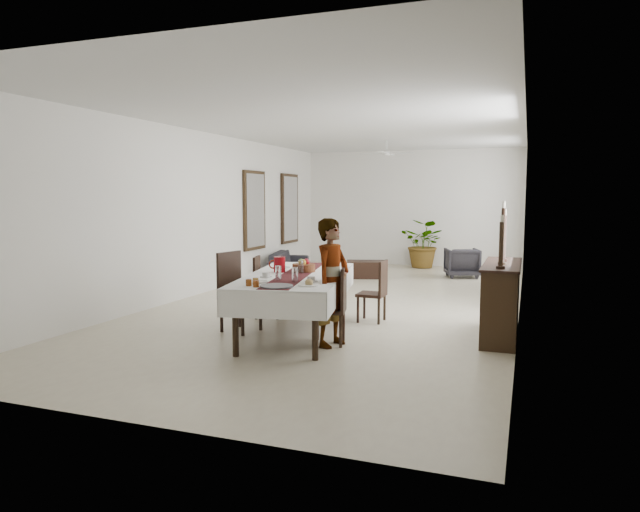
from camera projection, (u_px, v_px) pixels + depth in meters
The scene contains 88 objects.
floor at pixel (346, 302), 10.47m from camera, with size 6.00×12.00×0.00m, color beige.
ceiling at pixel (347, 125), 10.13m from camera, with size 6.00×12.00×0.02m, color silver.
wall_back at pixel (411, 208), 15.90m from camera, with size 6.00×0.02×3.20m, color white.
wall_front at pixel (129, 237), 4.69m from camera, with size 6.00×0.02×3.20m, color white.
wall_left at pixel (203, 213), 11.32m from camera, with size 0.02×12.00×3.20m, color white.
wall_right at pixel (523, 217), 9.28m from camera, with size 0.02×12.00×3.20m, color white.
dining_table_top at pixel (296, 277), 7.99m from camera, with size 1.11×2.67×0.06m, color black.
table_leg_fl at pixel (235, 325), 6.86m from camera, with size 0.08×0.08×0.78m, color black.
table_leg_fr at pixel (315, 328), 6.71m from camera, with size 0.08×0.08×0.78m, color black.
table_leg_bl at pixel (283, 291), 9.35m from camera, with size 0.08×0.08×0.78m, color black.
table_leg_br at pixel (342, 292), 9.19m from camera, with size 0.08×0.08×0.78m, color black.
tablecloth_top at pixel (296, 275), 7.98m from camera, with size 1.31×2.87×0.01m, color white.
tablecloth_drape_left at pixel (251, 285), 8.10m from camera, with size 0.01×2.87×0.33m, color silver.
tablecloth_drape_right at pixel (342, 287), 7.89m from camera, with size 0.01×2.87×0.33m, color silver.
tablecloth_drape_near at pixel (271, 305), 6.60m from camera, with size 1.31×0.01×0.33m, color white.
tablecloth_drape_far at pixel (314, 273), 9.40m from camera, with size 1.31×0.01×0.33m, color silver.
table_runner at pixel (296, 274), 7.98m from camera, with size 0.39×2.78×0.00m, color #5A191D.
red_pitcher at pixel (280, 264), 8.18m from camera, with size 0.17×0.17×0.22m, color maroon.
pitcher_handle at pixel (273, 264), 8.19m from camera, with size 0.13×0.13×0.02m, color maroon.
wine_glass_near at pixel (295, 275), 7.24m from camera, with size 0.08×0.08×0.19m, color silver.
wine_glass_mid at pixel (278, 273), 7.39m from camera, with size 0.08×0.08×0.19m, color white.
wine_glass_far at pixel (301, 267), 8.02m from camera, with size 0.08×0.08×0.19m, color silver.
teacup_right at pixel (311, 279), 7.27m from camera, with size 0.10×0.10×0.07m, color white.
saucer_right at pixel (311, 281), 7.27m from camera, with size 0.17×0.17×0.01m, color silver.
teacup_left at pixel (266, 275), 7.65m from camera, with size 0.10×0.10×0.07m, color silver.
saucer_left at pixel (266, 277), 7.65m from camera, with size 0.17×0.17×0.01m, color silver.
plate_near_right at pixel (309, 285), 6.94m from camera, with size 0.27×0.27×0.02m, color white.
bread_near_right at pixel (309, 283), 6.94m from camera, with size 0.10×0.10×0.10m, color tan.
plate_near_left at pixel (257, 282), 7.22m from camera, with size 0.27×0.27×0.02m, color silver.
plate_far_left at pixel (281, 268), 8.64m from camera, with size 0.27×0.27×0.02m, color silver.
serving_tray at pixel (277, 286), 6.84m from camera, with size 0.40×0.40×0.02m, color #45454A.
jam_jar_a at pixel (256, 284), 6.84m from camera, with size 0.07×0.07×0.08m, color #8C3F14.
jam_jar_b at pixel (249, 283), 6.92m from camera, with size 0.07×0.07×0.08m, color brown.
jam_jar_c at pixel (256, 281), 7.02m from camera, with size 0.07×0.07×0.08m, color #966115.
fruit_basket at pixel (304, 268), 8.24m from camera, with size 0.33×0.33×0.11m, color brown.
fruit_red at pixel (306, 262), 8.25m from camera, with size 0.10×0.10×0.10m, color maroon.
fruit_green at pixel (301, 262), 8.27m from camera, with size 0.09×0.09×0.09m, color #508227.
fruit_yellow at pixel (303, 263), 8.18m from camera, with size 0.09×0.09×0.09m, color gold.
chair_right_near_seat at pixel (329, 310), 7.46m from camera, with size 0.43×0.43×0.05m, color black.
chair_right_near_leg_fl at pixel (341, 331), 7.28m from camera, with size 0.04×0.04×0.42m, color black.
chair_right_near_leg_fr at pixel (343, 325), 7.63m from camera, with size 0.04×0.04×0.42m, color black.
chair_right_near_leg_bl at pixel (313, 330), 7.33m from camera, with size 0.04×0.04×0.42m, color black.
chair_right_near_leg_br at pixel (317, 324), 7.68m from camera, with size 0.04×0.04×0.42m, color black.
chair_right_near_back at pixel (344, 288), 7.40m from camera, with size 0.43×0.04×0.55m, color black.
chair_right_far_seat at pixel (371, 294), 8.79m from camera, with size 0.40×0.40×0.05m, color black.
chair_right_far_leg_fl at pixel (379, 311), 8.60m from camera, with size 0.04×0.04×0.40m, color black.
chair_right_far_leg_fr at pixel (385, 308), 8.91m from camera, with size 0.04×0.04×0.40m, color black.
chair_right_far_leg_bl at pixel (358, 310), 8.73m from camera, with size 0.04×0.04×0.40m, color black.
chair_right_far_leg_br at pixel (364, 306), 9.03m from camera, with size 0.04×0.04×0.40m, color black.
chair_right_far_back at pixel (383, 277), 8.70m from camera, with size 0.40×0.04×0.51m, color black.
chair_left_near_seat at pixel (241, 297), 8.15m from camera, with size 0.48×0.48×0.05m, color black.
chair_left_near_leg_fl at pixel (240, 311), 8.44m from camera, with size 0.05×0.05×0.48m, color black.
chair_left_near_leg_fr at pixel (222, 316), 8.12m from camera, with size 0.05×0.05×0.48m, color black.
chair_left_near_leg_bl at pixel (261, 314), 8.23m from camera, with size 0.05×0.05×0.48m, color black.
chair_left_near_leg_br at pixel (243, 319), 7.90m from camera, with size 0.05×0.05×0.48m, color black.
chair_left_near_back at pixel (229, 273), 8.23m from camera, with size 0.48×0.04×0.61m, color black.
chair_left_far_seat at pixel (269, 290), 9.10m from camera, with size 0.41×0.41×0.05m, color black.
chair_left_far_leg_fl at pixel (260, 302), 9.31m from camera, with size 0.04×0.04×0.41m, color black.
chair_left_far_leg_fr at pixel (256, 306), 8.97m from camera, with size 0.04×0.04×0.41m, color black.
chair_left_far_leg_bl at pixel (281, 303), 9.27m from camera, with size 0.04×0.04×0.41m, color black.
chair_left_far_leg_br at pixel (277, 307), 8.94m from camera, with size 0.04×0.04×0.41m, color black.
chair_left_far_back at pixel (257, 273), 9.09m from camera, with size 0.41×0.04×0.53m, color black.
woman at pixel (332, 283), 7.33m from camera, with size 0.60×0.40×1.65m, color gray.
sideboard_body at pixel (501, 302), 7.79m from camera, with size 0.44×1.65×0.99m, color black.
sideboard_top at pixel (502, 264), 7.74m from camera, with size 0.49×1.72×0.03m, color black.
candlestick_near_base at pixel (500, 267), 7.17m from camera, with size 0.11×0.11×0.03m, color black.
candlestick_near_shaft at pixel (501, 244), 7.14m from camera, with size 0.06×0.06×0.55m, color black.
candlestick_near_candle at pixel (502, 219), 7.10m from camera, with size 0.04×0.04×0.09m, color beige.
candlestick_mid_base at pixel (502, 263), 7.58m from camera, with size 0.11×0.11×0.03m, color black.
candlestick_mid_shaft at pixel (503, 235), 7.54m from camera, with size 0.06×0.06×0.72m, color black.
candlestick_mid_candle at pixel (504, 205), 7.50m from camera, with size 0.04×0.04×0.09m, color beige.
candlestick_far_base at pixel (503, 260), 7.99m from camera, with size 0.11×0.11×0.03m, color black.
candlestick_far_shaft at pixel (504, 237), 7.96m from camera, with size 0.06×0.06×0.61m, color black.
candlestick_far_candle at pixel (505, 212), 7.92m from camera, with size 0.04×0.04×0.09m, color beige.
sofa at pixel (289, 263), 14.21m from camera, with size 1.87×0.73×0.55m, color #2B282D.
armchair at pixel (462, 263), 13.62m from camera, with size 0.75×0.77×0.70m, color #2C292F.
coffee_table at pixel (366, 269), 13.56m from camera, with size 0.89×0.60×0.40m, color black.
potted_plant at pixel (425, 244), 15.40m from camera, with size 1.18×1.02×1.31m, color #2D5D25.
mirror_frame_near at pixel (254, 210), 13.36m from camera, with size 0.06×1.05×1.85m, color black.
mirror_glass_near at pixel (256, 210), 13.35m from camera, with size 0.01×0.90×1.70m, color silver.
mirror_frame_far at pixel (290, 209), 15.33m from camera, with size 0.06×1.05×1.85m, color black.
mirror_glass_far at pixel (291, 209), 15.31m from camera, with size 0.01×0.90×1.70m, color silver.
fan_rod at pixel (387, 145), 12.94m from camera, with size 0.04×0.04×0.20m, color silver.
fan_hub at pixel (386, 154), 12.97m from camera, with size 0.16×0.16×0.08m, color white.
fan_blade_n at pixel (390, 155), 13.29m from camera, with size 0.10×0.55×0.01m, color white.
fan_blade_s at pixel (383, 152), 12.64m from camera, with size 0.10×0.55×0.01m, color white.
fan_blade_e at pixel (402, 153), 12.85m from camera, with size 0.55×0.10×0.01m, color silver.
fan_blade_w at pixel (372, 154), 13.09m from camera, with size 0.55×0.10×0.01m, color silver.
Camera 1 is at (3.09, -9.86, 1.93)m, focal length 32.00 mm.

